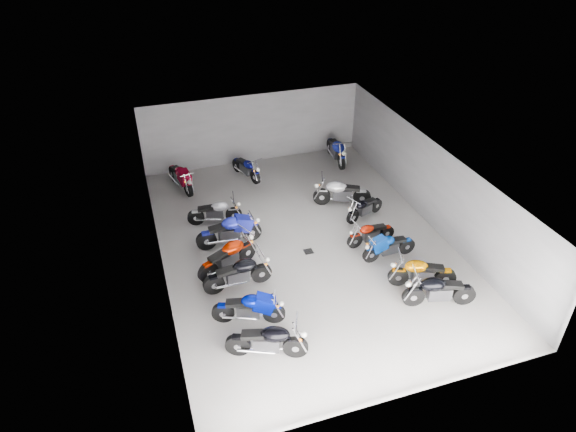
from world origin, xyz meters
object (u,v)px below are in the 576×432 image
Objects in this scene: motorcycle_left_b at (249,308)px; motorcycle_right_f at (341,193)px; motorcycle_right_d at (370,233)px; motorcycle_back_c at (246,168)px; motorcycle_left_f at (215,212)px; motorcycle_left_e at (230,231)px; motorcycle_right_e at (364,208)px; motorcycle_left_a at (268,341)px; drain_grate at (308,251)px; motorcycle_right_a at (439,291)px; motorcycle_right_c at (389,246)px; motorcycle_left_c at (239,274)px; motorcycle_back_a at (181,177)px; motorcycle_back_f at (336,150)px; motorcycle_left_d at (228,256)px; motorcycle_right_b at (422,272)px.

motorcycle_left_b is 0.94× the size of motorcycle_right_f.
motorcycle_back_c is (-3.01, 6.20, 0.03)m from motorcycle_right_d.
motorcycle_left_f is 5.87m from motorcycle_right_d.
motorcycle_left_e reaches higher than motorcycle_back_c.
motorcycle_left_a is at bearing 113.66° from motorcycle_right_e.
drain_grate is at bearing 167.86° from motorcycle_left_a.
drain_grate is 4.75m from motorcycle_right_a.
motorcycle_right_c is (5.02, -2.47, -0.09)m from motorcycle_left_e.
motorcycle_back_c is at bearing 161.07° from motorcycle_left_c.
motorcycle_left_a is 1.12× the size of motorcycle_back_c.
motorcycle_left_a reaches higher than motorcycle_back_a.
motorcycle_left_b is 0.95× the size of motorcycle_back_a.
motorcycle_right_a is at bearing 90.11° from motorcycle_back_f.
motorcycle_left_b is 5.78m from motorcycle_right_a.
drain_grate is at bearing 152.85° from motorcycle_left_b.
drain_grate is 3.95m from motorcycle_left_b.
motorcycle_left_a is 10.05m from motorcycle_back_a.
motorcycle_right_e is 5.77m from motorcycle_back_c.
motorcycle_left_c reaches higher than motorcycle_left_b.
motorcycle_back_f reaches higher than motorcycle_right_d.
motorcycle_left_e reaches higher than motorcycle_right_d.
motorcycle_left_d is 1.12× the size of motorcycle_back_c.
motorcycle_left_d is 0.91× the size of motorcycle_back_f.
motorcycle_left_e is (0.25, 2.37, 0.03)m from motorcycle_left_c.
motorcycle_back_f is at bearing 162.95° from motorcycle_back_c.
motorcycle_back_f is (6.52, 6.33, 0.01)m from motorcycle_left_d.
motorcycle_left_b is at bearing -152.95° from motorcycle_left_a.
motorcycle_left_b is 0.93× the size of motorcycle_left_c.
motorcycle_left_e reaches higher than motorcycle_left_f.
motorcycle_back_c is at bearing 21.06° from motorcycle_right_d.
motorcycle_right_e is at bearing 19.94° from motorcycle_right_b.
motorcycle_right_a is at bearing 61.59° from motorcycle_left_c.
drain_grate is 0.13× the size of motorcycle_back_f.
motorcycle_back_c is (-3.54, 4.56, 0.04)m from motorcycle_right_e.
motorcycle_left_c is 0.95× the size of motorcycle_back_f.
motorcycle_right_a is 1.14× the size of motorcycle_back_c.
motorcycle_left_d is at bearing -156.05° from motorcycle_left_a.
motorcycle_right_e is at bearing 145.35° from motorcycle_left_b.
motorcycle_back_f is (6.15, 4.92, -0.00)m from motorcycle_left_e.
motorcycle_back_f reaches higher than motorcycle_right_a.
motorcycle_left_e is 1.26× the size of motorcycle_right_d.
motorcycle_back_a is at bearing 121.56° from drain_grate.
drain_grate is at bearing 62.32° from motorcycle_right_c.
motorcycle_left_e is 6.74m from motorcycle_right_b.
motorcycle_back_a is at bearing 7.17° from motorcycle_back_f.
motorcycle_left_a is 12.10m from motorcycle_back_f.
motorcycle_left_f is 0.87× the size of motorcycle_back_f.
drain_grate is at bearing 157.87° from motorcycle_right_f.
motorcycle_left_f is 5.08m from motorcycle_right_f.
motorcycle_back_f is at bearing 128.49° from motorcycle_left_f.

